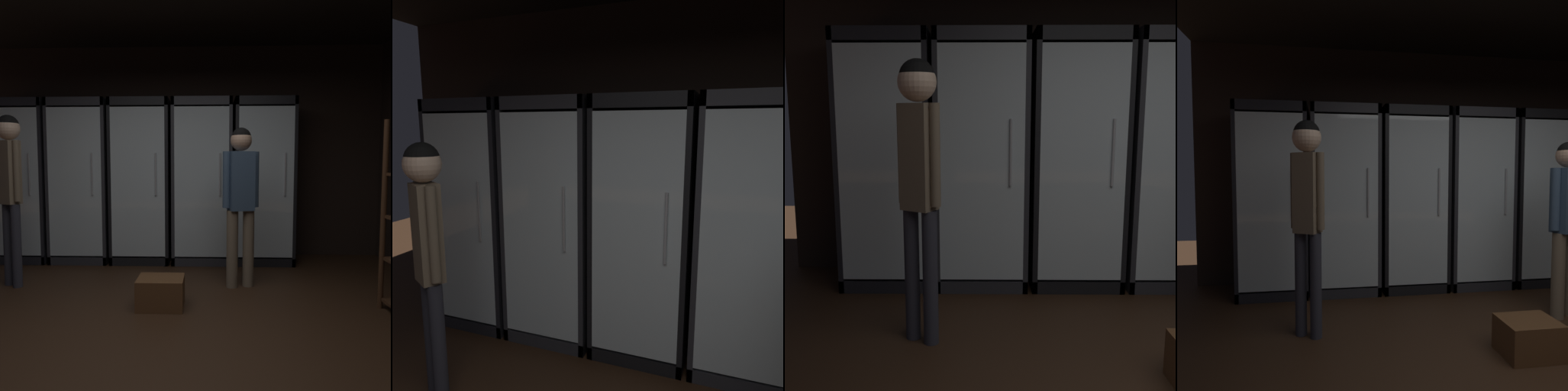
{
  "view_description": "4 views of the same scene",
  "coord_description": "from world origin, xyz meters",
  "views": [
    {
      "loc": [
        0.31,
        -2.03,
        1.2
      ],
      "look_at": [
        0.15,
        2.71,
        0.83
      ],
      "focal_mm": 33.86,
      "sensor_mm": 36.0,
      "label": 1
    },
    {
      "loc": [
        0.13,
        -0.27,
        1.8
      ],
      "look_at": [
        -0.99,
        2.59,
        1.26
      ],
      "focal_mm": 35.85,
      "sensor_mm": 36.0,
      "label": 2
    },
    {
      "loc": [
        -1.27,
        -1.22,
        1.39
      ],
      "look_at": [
        -1.31,
        2.7,
        0.73
      ],
      "focal_mm": 43.67,
      "sensor_mm": 36.0,
      "label": 3
    },
    {
      "loc": [
        -1.53,
        -1.11,
        1.27
      ],
      "look_at": [
        -1.01,
        2.47,
        1.07
      ],
      "focal_mm": 30.87,
      "sensor_mm": 36.0,
      "label": 4
    }
  ],
  "objects": [
    {
      "name": "cooler_far_left",
      "position": [
        -2.06,
        2.7,
        1.0
      ],
      "size": [
        0.73,
        0.67,
        2.03
      ],
      "color": "black",
      "rests_on": "ground"
    },
    {
      "name": "cooler_center",
      "position": [
        -0.53,
        2.7,
        0.99
      ],
      "size": [
        0.73,
        0.67,
        2.03
      ],
      "color": "black",
      "rests_on": "ground"
    },
    {
      "name": "cooler_far_right",
      "position": [
        0.99,
        2.7,
        1.0
      ],
      "size": [
        0.73,
        0.67,
        2.03
      ],
      "color": "black",
      "rests_on": "ground"
    },
    {
      "name": "shopper_far",
      "position": [
        -1.66,
        1.56,
        1.12
      ],
      "size": [
        0.27,
        0.23,
        1.71
      ],
      "color": "#2D2D38",
      "rests_on": "ground"
    },
    {
      "name": "shopper_near",
      "position": [
        0.63,
        1.61,
        0.96
      ],
      "size": [
        0.36,
        0.22,
        1.58
      ],
      "color": "#72604C",
      "rests_on": "ground"
    },
    {
      "name": "ground_plane",
      "position": [
        0.0,
        0.0,
        0.0
      ],
      "size": [
        12.0,
        12.0,
        0.0
      ],
      "primitive_type": "plane",
      "color": "#352114"
    },
    {
      "name": "wall_back",
      "position": [
        0.0,
        3.03,
        1.4
      ],
      "size": [
        6.0,
        0.06,
        2.8
      ],
      "primitive_type": "cube",
      "color": "black",
      "rests_on": "ground"
    },
    {
      "name": "cooler_right",
      "position": [
        0.23,
        2.7,
        0.99
      ],
      "size": [
        0.73,
        0.67,
        2.03
      ],
      "color": "#2B2B30",
      "rests_on": "ground"
    },
    {
      "name": "cooler_left",
      "position": [
        -1.29,
        2.7,
        0.99
      ],
      "size": [
        0.73,
        0.67,
        2.03
      ],
      "color": "#2B2B30",
      "rests_on": "ground"
    },
    {
      "name": "wine_crate_floor",
      "position": [
        -0.09,
        1.04,
        0.13
      ],
      "size": [
        0.39,
        0.31,
        0.26
      ],
      "primitive_type": "cube",
      "color": "brown",
      "rests_on": "ground"
    }
  ]
}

